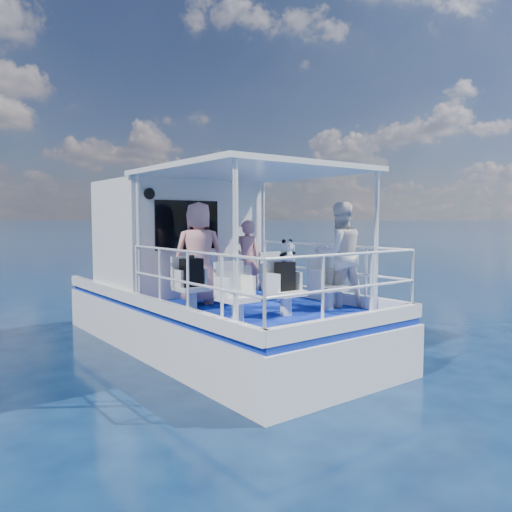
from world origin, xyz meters
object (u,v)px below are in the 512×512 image
at_px(passenger_stbd_aft, 339,255).
at_px(panda, 287,251).
at_px(passenger_port_fwd, 199,253).
at_px(backpack_center, 285,276).

height_order(passenger_stbd_aft, panda, passenger_stbd_aft).
bearing_deg(passenger_port_fwd, passenger_stbd_aft, 160.23).
bearing_deg(backpack_center, passenger_stbd_aft, 2.00).
distance_m(passenger_stbd_aft, backpack_center, 1.26).
height_order(passenger_port_fwd, backpack_center, passenger_port_fwd).
bearing_deg(backpack_center, passenger_port_fwd, 106.42).
relative_size(backpack_center, panda, 1.28).
distance_m(passenger_port_fwd, backpack_center, 1.78).
bearing_deg(passenger_port_fwd, panda, 130.64).
bearing_deg(panda, backpack_center, 126.69).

